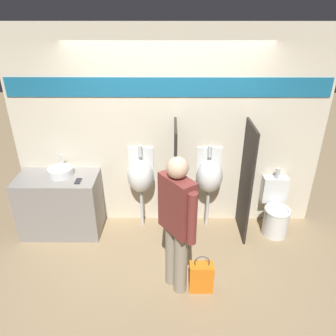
{
  "coord_description": "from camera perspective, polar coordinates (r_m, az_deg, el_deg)",
  "views": [
    {
      "loc": [
        0.02,
        -3.45,
        2.92
      ],
      "look_at": [
        0.0,
        0.17,
        1.05
      ],
      "focal_mm": 35.0,
      "sensor_mm": 36.0,
      "label": 1
    }
  ],
  "objects": [
    {
      "name": "urinal_near_counter",
      "position": [
        4.43,
        -4.8,
        -1.37
      ],
      "size": [
        0.36,
        0.32,
        1.2
      ],
      "color": "silver",
      "rests_on": "ground_plane"
    },
    {
      "name": "sink_counter",
      "position": [
        4.73,
        -18.15,
        -6.04
      ],
      "size": [
        1.06,
        0.57,
        0.85
      ],
      "color": "gray",
      "rests_on": "ground_plane"
    },
    {
      "name": "shopping_bag",
      "position": [
        3.84,
        5.79,
        -18.33
      ],
      "size": [
        0.26,
        0.15,
        0.48
      ],
      "color": "orange",
      "rests_on": "ground_plane"
    },
    {
      "name": "urinal_far",
      "position": [
        4.44,
        7.21,
        -1.4
      ],
      "size": [
        0.36,
        0.32,
        1.2
      ],
      "color": "silver",
      "rests_on": "ground_plane"
    },
    {
      "name": "divider_near_counter",
      "position": [
        4.29,
        1.24,
        -2.44
      ],
      "size": [
        0.03,
        0.59,
        1.58
      ],
      "color": "#28231E",
      "rests_on": "ground_plane"
    },
    {
      "name": "ground_plane",
      "position": [
        4.52,
        -0.01,
        -12.93
      ],
      "size": [
        16.0,
        16.0,
        0.0
      ],
      "primitive_type": "plane",
      "color": "#997F5B"
    },
    {
      "name": "toilet",
      "position": [
        4.79,
        18.19,
        -7.17
      ],
      "size": [
        0.36,
        0.52,
        0.9
      ],
      "color": "silver",
      "rests_on": "ground_plane"
    },
    {
      "name": "cell_phone",
      "position": [
        4.33,
        -15.39,
        -2.21
      ],
      "size": [
        0.07,
        0.14,
        0.01
      ],
      "color": "#232328",
      "rests_on": "sink_counter"
    },
    {
      "name": "person_in_vest",
      "position": [
        3.4,
        1.52,
        -9.28
      ],
      "size": [
        0.39,
        0.47,
        1.62
      ],
      "rotation": [
        0.0,
        0.0,
        2.21
      ],
      "color": "gray",
      "rests_on": "ground_plane"
    },
    {
      "name": "display_wall",
      "position": [
        4.34,
        0.03,
        6.26
      ],
      "size": [
        4.09,
        0.07,
        2.7
      ],
      "color": "beige",
      "rests_on": "ground_plane"
    },
    {
      "name": "sink_basin",
      "position": [
        4.53,
        -18.21,
        -0.58
      ],
      "size": [
        0.32,
        0.32,
        0.24
      ],
      "color": "silver",
      "rests_on": "sink_counter"
    },
    {
      "name": "divider_mid",
      "position": [
        4.4,
        13.4,
        -2.41
      ],
      "size": [
        0.03,
        0.59,
        1.58
      ],
      "color": "#28231E",
      "rests_on": "ground_plane"
    }
  ]
}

